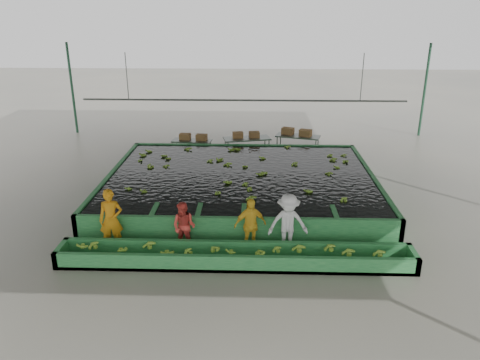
{
  "coord_description": "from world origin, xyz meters",
  "views": [
    {
      "loc": [
        0.52,
        -15.1,
        6.83
      ],
      "look_at": [
        0.0,
        0.5,
        1.0
      ],
      "focal_mm": 35.0,
      "sensor_mm": 36.0,
      "label": 1
    }
  ],
  "objects_px": {
    "worker_a": "(111,220)",
    "worker_d": "(288,223)",
    "packing_table_mid": "(247,148)",
    "worker_b": "(184,227)",
    "flotation_tank": "(241,184)",
    "box_stack_left": "(193,140)",
    "packing_table_left": "(192,149)",
    "worker_c": "(250,225)",
    "box_stack_right": "(296,135)",
    "sorting_trough": "(235,256)",
    "box_stack_mid": "(246,138)",
    "packing_table_right": "(298,145)"
  },
  "relations": [
    {
      "from": "packing_table_left",
      "to": "box_stack_right",
      "type": "distance_m",
      "value": 5.09
    },
    {
      "from": "sorting_trough",
      "to": "packing_table_right",
      "type": "height_order",
      "value": "packing_table_right"
    },
    {
      "from": "sorting_trough",
      "to": "worker_c",
      "type": "height_order",
      "value": "worker_c"
    },
    {
      "from": "flotation_tank",
      "to": "box_stack_right",
      "type": "distance_m",
      "value": 6.04
    },
    {
      "from": "packing_table_mid",
      "to": "flotation_tank",
      "type": "bearing_deg",
      "value": -91.67
    },
    {
      "from": "packing_table_left",
      "to": "box_stack_left",
      "type": "distance_m",
      "value": 0.43
    },
    {
      "from": "sorting_trough",
      "to": "packing_table_left",
      "type": "relative_size",
      "value": 5.44
    },
    {
      "from": "packing_table_left",
      "to": "box_stack_mid",
      "type": "bearing_deg",
      "value": 0.37
    },
    {
      "from": "box_stack_left",
      "to": "sorting_trough",
      "type": "bearing_deg",
      "value": -76.31
    },
    {
      "from": "worker_d",
      "to": "flotation_tank",
      "type": "bearing_deg",
      "value": 103.55
    },
    {
      "from": "worker_a",
      "to": "packing_table_right",
      "type": "distance_m",
      "value": 11.55
    },
    {
      "from": "box_stack_left",
      "to": "box_stack_right",
      "type": "bearing_deg",
      "value": 7.29
    },
    {
      "from": "worker_b",
      "to": "packing_table_left",
      "type": "height_order",
      "value": "worker_b"
    },
    {
      "from": "worker_c",
      "to": "packing_table_right",
      "type": "xyz_separation_m",
      "value": [
        2.18,
        9.69,
        -0.36
      ]
    },
    {
      "from": "flotation_tank",
      "to": "packing_table_mid",
      "type": "bearing_deg",
      "value": 88.33
    },
    {
      "from": "box_stack_left",
      "to": "box_stack_mid",
      "type": "relative_size",
      "value": 1.05
    },
    {
      "from": "packing_table_mid",
      "to": "box_stack_left",
      "type": "distance_m",
      "value": 2.58
    },
    {
      "from": "flotation_tank",
      "to": "worker_a",
      "type": "distance_m",
      "value": 5.68
    },
    {
      "from": "packing_table_left",
      "to": "packing_table_mid",
      "type": "relative_size",
      "value": 0.85
    },
    {
      "from": "packing_table_left",
      "to": "worker_d",
      "type": "bearing_deg",
      "value": -66.21
    },
    {
      "from": "worker_b",
      "to": "packing_table_right",
      "type": "distance_m",
      "value": 10.54
    },
    {
      "from": "worker_c",
      "to": "box_stack_right",
      "type": "xyz_separation_m",
      "value": [
        2.12,
        9.77,
        0.12
      ]
    },
    {
      "from": "worker_a",
      "to": "worker_c",
      "type": "relative_size",
      "value": 1.13
    },
    {
      "from": "packing_table_left",
      "to": "sorting_trough",
      "type": "bearing_deg",
      "value": -75.83
    },
    {
      "from": "box_stack_right",
      "to": "worker_d",
      "type": "bearing_deg",
      "value": -95.95
    },
    {
      "from": "sorting_trough",
      "to": "box_stack_left",
      "type": "distance_m",
      "value": 10.24
    },
    {
      "from": "worker_d",
      "to": "box_stack_right",
      "type": "distance_m",
      "value": 9.82
    },
    {
      "from": "worker_b",
      "to": "box_stack_right",
      "type": "relative_size",
      "value": 1.04
    },
    {
      "from": "box_stack_right",
      "to": "worker_a",
      "type": "bearing_deg",
      "value": -122.41
    },
    {
      "from": "worker_b",
      "to": "packing_table_right",
      "type": "height_order",
      "value": "worker_b"
    },
    {
      "from": "worker_a",
      "to": "packing_table_right",
      "type": "xyz_separation_m",
      "value": [
        6.27,
        9.69,
        -0.46
      ]
    },
    {
      "from": "worker_a",
      "to": "worker_c",
      "type": "xyz_separation_m",
      "value": [
        4.08,
        0.0,
        -0.11
      ]
    },
    {
      "from": "worker_c",
      "to": "packing_table_right",
      "type": "height_order",
      "value": "worker_c"
    },
    {
      "from": "packing_table_mid",
      "to": "worker_b",
      "type": "bearing_deg",
      "value": -100.49
    },
    {
      "from": "packing_table_mid",
      "to": "box_stack_left",
      "type": "bearing_deg",
      "value": 177.59
    },
    {
      "from": "worker_a",
      "to": "worker_d",
      "type": "xyz_separation_m",
      "value": [
        5.18,
        0.0,
        -0.04
      ]
    },
    {
      "from": "sorting_trough",
      "to": "packing_table_right",
      "type": "distance_m",
      "value": 10.81
    },
    {
      "from": "worker_c",
      "to": "box_stack_mid",
      "type": "relative_size",
      "value": 1.32
    },
    {
      "from": "worker_b",
      "to": "packing_table_left",
      "type": "bearing_deg",
      "value": 112.97
    },
    {
      "from": "worker_d",
      "to": "packing_table_left",
      "type": "distance_m",
      "value": 9.92
    },
    {
      "from": "flotation_tank",
      "to": "box_stack_right",
      "type": "bearing_deg",
      "value": 65.23
    },
    {
      "from": "worker_c",
      "to": "packing_table_left",
      "type": "height_order",
      "value": "worker_c"
    },
    {
      "from": "worker_a",
      "to": "worker_c",
      "type": "height_order",
      "value": "worker_a"
    },
    {
      "from": "packing_table_left",
      "to": "box_stack_right",
      "type": "height_order",
      "value": "box_stack_right"
    },
    {
      "from": "sorting_trough",
      "to": "box_stack_left",
      "type": "xyz_separation_m",
      "value": [
        -2.42,
        9.94,
        0.59
      ]
    },
    {
      "from": "box_stack_mid",
      "to": "packing_table_right",
      "type": "bearing_deg",
      "value": 13.64
    },
    {
      "from": "worker_d",
      "to": "box_stack_mid",
      "type": "bearing_deg",
      "value": 93.11
    },
    {
      "from": "worker_d",
      "to": "box_stack_right",
      "type": "xyz_separation_m",
      "value": [
        1.02,
        9.77,
        0.05
      ]
    },
    {
      "from": "worker_a",
      "to": "box_stack_mid",
      "type": "xyz_separation_m",
      "value": [
        3.77,
        9.08,
        0.05
      ]
    },
    {
      "from": "worker_b",
      "to": "box_stack_left",
      "type": "xyz_separation_m",
      "value": [
        -0.89,
        9.14,
        0.09
      ]
    }
  ]
}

